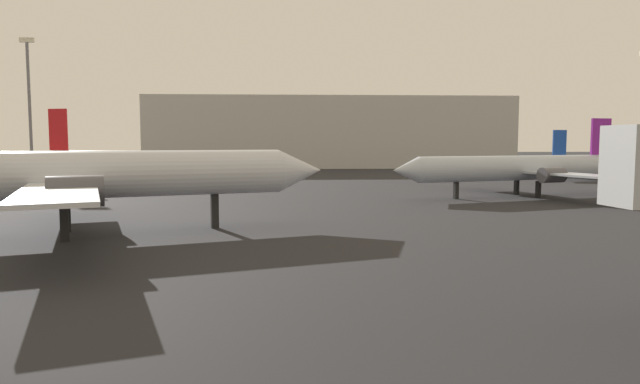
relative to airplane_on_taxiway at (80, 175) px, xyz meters
The scene contains 6 objects.
airplane_on_taxiway is the anchor object (origin of this frame).
airplane_distant 44.61m from the airplane_on_taxiway, 31.85° to the left, with size 29.54×23.18×8.48m.
airplane_far_left 43.61m from the airplane_on_taxiway, 103.35° to the left, with size 26.83×27.11×10.35m.
airplane_far_right 77.99m from the airplane_on_taxiway, 38.73° to the left, with size 21.86×17.74×7.58m.
light_mast_left 73.44m from the airplane_on_taxiway, 115.67° to the left, with size 2.40×0.50×23.54m.
terminal_building 100.57m from the airplane_on_taxiway, 77.10° to the left, with size 80.55×25.33×15.66m, color #B7B7B2.
Camera 1 is at (1.69, -7.29, 5.93)m, focal length 32.07 mm.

